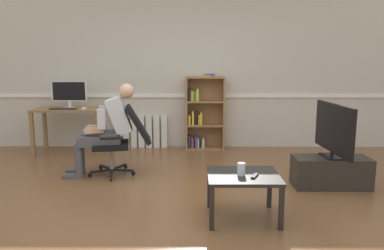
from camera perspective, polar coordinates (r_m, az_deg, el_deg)
name	(u,v)px	position (r m, az deg, el deg)	size (l,w,h in m)	color
ground_plane	(178,200)	(4.18, -2.18, -11.52)	(18.00, 18.00, 0.00)	brown
back_wall	(184,72)	(6.54, -1.22, 8.31)	(12.00, 0.13, 2.70)	beige
computer_desk	(69,115)	(6.45, -18.58, 1.43)	(1.13, 0.60, 0.76)	olive
imac_monitor	(69,92)	(6.48, -18.57, 4.87)	(0.59, 0.14, 0.45)	silver
keyboard	(63,109)	(6.32, -19.43, 2.41)	(0.42, 0.12, 0.02)	black
computer_mouse	(84,108)	(6.23, -16.44, 2.52)	(0.06, 0.10, 0.03)	white
bookshelf	(202,114)	(6.40, 1.64, 1.72)	(0.67, 0.29, 1.32)	olive
radiator	(141,132)	(6.61, -7.86, -1.01)	(0.92, 0.08, 0.57)	white
office_chair	(123,137)	(5.04, -10.62, -1.83)	(0.86, 0.63, 0.95)	black
person_seated	(108,127)	(5.02, -13.01, -0.35)	(0.97, 0.46, 1.24)	#4C4C51
tv_stand	(331,172)	(4.83, 20.78, -6.85)	(0.91, 0.38, 0.37)	#2D2823
tv_screen	(334,130)	(4.72, 21.19, -0.66)	(0.22, 1.00, 0.65)	black
coffee_table	(243,180)	(3.63, 7.97, -8.51)	(0.69, 0.59, 0.44)	black
drinking_glass	(241,169)	(3.57, 7.67, -6.81)	(0.08, 0.08, 0.12)	silver
spare_remote	(255,176)	(3.55, 9.72, -7.82)	(0.04, 0.15, 0.02)	black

